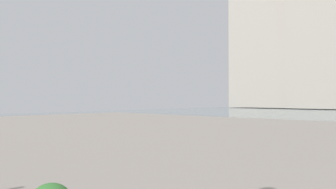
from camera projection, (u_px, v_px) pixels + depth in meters
building_annex at (330, 26)px, 64.21m from camera, size 13.65×11.27×32.79m
building_highrise at (268, 28)px, 74.49m from camera, size 13.62×11.44×38.61m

